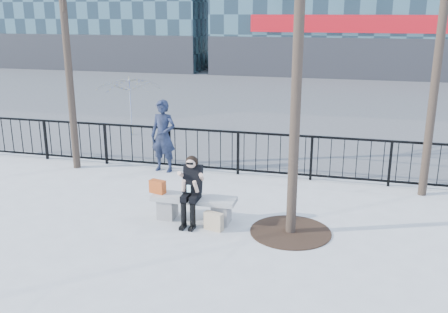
# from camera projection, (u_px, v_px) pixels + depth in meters

# --- Properties ---
(ground) EXTENTS (120.00, 120.00, 0.00)m
(ground) POSITION_uv_depth(u_px,v_px,m) (194.00, 220.00, 9.77)
(ground) COLOR #A4A39F
(ground) RESTS_ON ground
(street_surface) EXTENTS (60.00, 23.00, 0.01)m
(street_surface) POSITION_uv_depth(u_px,v_px,m) (289.00, 97.00, 23.72)
(street_surface) COLOR #474747
(street_surface) RESTS_ON ground
(railing) EXTENTS (14.00, 0.06, 1.10)m
(railing) POSITION_uv_depth(u_px,v_px,m) (230.00, 152.00, 12.40)
(railing) COLOR black
(railing) RESTS_ON ground
(tree_grate) EXTENTS (1.50, 1.50, 0.02)m
(tree_grate) POSITION_uv_depth(u_px,v_px,m) (290.00, 232.00, 9.22)
(tree_grate) COLOR black
(tree_grate) RESTS_ON ground
(bench_main) EXTENTS (1.65, 0.46, 0.49)m
(bench_main) POSITION_uv_depth(u_px,v_px,m) (194.00, 206.00, 9.69)
(bench_main) COLOR gray
(bench_main) RESTS_ON ground
(seated_woman) EXTENTS (0.50, 0.64, 1.34)m
(seated_woman) POSITION_uv_depth(u_px,v_px,m) (191.00, 191.00, 9.43)
(seated_woman) COLOR black
(seated_woman) RESTS_ON ground
(handbag) EXTENTS (0.34, 0.23, 0.26)m
(handbag) POSITION_uv_depth(u_px,v_px,m) (158.00, 187.00, 9.79)
(handbag) COLOR #B74516
(handbag) RESTS_ON bench_main
(shopping_bag) EXTENTS (0.39, 0.23, 0.34)m
(shopping_bag) POSITION_uv_depth(u_px,v_px,m) (214.00, 221.00, 9.29)
(shopping_bag) COLOR beige
(shopping_bag) RESTS_ON ground
(standing_man) EXTENTS (0.72, 0.52, 1.83)m
(standing_man) POSITION_uv_depth(u_px,v_px,m) (163.00, 136.00, 12.51)
(standing_man) COLOR black
(standing_man) RESTS_ON ground
(vendor_umbrella) EXTENTS (2.37, 2.41, 1.92)m
(vendor_umbrella) POSITION_uv_depth(u_px,v_px,m) (129.00, 106.00, 16.13)
(vendor_umbrella) COLOR yellow
(vendor_umbrella) RESTS_ON ground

